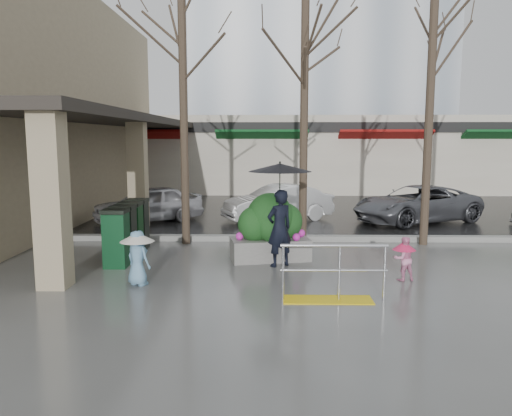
{
  "coord_description": "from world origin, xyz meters",
  "views": [
    {
      "loc": [
        0.18,
        -9.84,
        2.89
      ],
      "look_at": [
        -0.03,
        1.41,
        1.3
      ],
      "focal_mm": 35.0,
      "sensor_mm": 36.0,
      "label": 1
    }
  ],
  "objects_px": {
    "handrail": "(331,280)",
    "tree_midwest": "(305,47)",
    "tree_mideast": "(432,61)",
    "woman": "(280,202)",
    "child_pink": "(404,256)",
    "tree_west": "(183,53)",
    "child_blue": "(138,252)",
    "car_a": "(148,204)",
    "planter": "(270,228)",
    "car_b": "(278,203)",
    "car_c": "(416,204)",
    "news_boxes": "(128,231)"
  },
  "relations": [
    {
      "from": "handrail",
      "to": "car_b",
      "type": "bearing_deg",
      "value": 94.85
    },
    {
      "from": "news_boxes",
      "to": "child_blue",
      "type": "bearing_deg",
      "value": -69.72
    },
    {
      "from": "news_boxes",
      "to": "car_a",
      "type": "distance_m",
      "value": 5.12
    },
    {
      "from": "tree_midwest",
      "to": "tree_west",
      "type": "bearing_deg",
      "value": -180.0
    },
    {
      "from": "car_a",
      "to": "car_c",
      "type": "height_order",
      "value": "same"
    },
    {
      "from": "planter",
      "to": "handrail",
      "type": "bearing_deg",
      "value": -70.82
    },
    {
      "from": "tree_mideast",
      "to": "news_boxes",
      "type": "height_order",
      "value": "tree_mideast"
    },
    {
      "from": "car_b",
      "to": "car_c",
      "type": "distance_m",
      "value": 4.77
    },
    {
      "from": "child_pink",
      "to": "handrail",
      "type": "bearing_deg",
      "value": 27.07
    },
    {
      "from": "handrail",
      "to": "woman",
      "type": "relative_size",
      "value": 0.8
    },
    {
      "from": "tree_mideast",
      "to": "car_a",
      "type": "bearing_deg",
      "value": 157.52
    },
    {
      "from": "child_pink",
      "to": "car_c",
      "type": "relative_size",
      "value": 0.2
    },
    {
      "from": "tree_midwest",
      "to": "handrail",
      "type": "bearing_deg",
      "value": -88.09
    },
    {
      "from": "tree_mideast",
      "to": "car_c",
      "type": "relative_size",
      "value": 1.43
    },
    {
      "from": "tree_west",
      "to": "tree_mideast",
      "type": "height_order",
      "value": "tree_west"
    },
    {
      "from": "child_blue",
      "to": "car_b",
      "type": "xyz_separation_m",
      "value": [
        2.95,
        7.8,
        -0.04
      ]
    },
    {
      "from": "car_a",
      "to": "car_c",
      "type": "distance_m",
      "value": 9.23
    },
    {
      "from": "child_blue",
      "to": "planter",
      "type": "distance_m",
      "value": 3.41
    },
    {
      "from": "planter",
      "to": "car_a",
      "type": "xyz_separation_m",
      "value": [
        -4.14,
        5.21,
        -0.14
      ]
    },
    {
      "from": "tree_west",
      "to": "planter",
      "type": "xyz_separation_m",
      "value": [
        2.3,
        -1.75,
        -4.32
      ]
    },
    {
      "from": "child_pink",
      "to": "woman",
      "type": "bearing_deg",
      "value": -35.15
    },
    {
      "from": "woman",
      "to": "car_a",
      "type": "bearing_deg",
      "value": -85.63
    },
    {
      "from": "child_blue",
      "to": "child_pink",
      "type": "bearing_deg",
      "value": -143.55
    },
    {
      "from": "tree_midwest",
      "to": "car_a",
      "type": "xyz_separation_m",
      "value": [
        -5.04,
        3.45,
        -4.6
      ]
    },
    {
      "from": "handrail",
      "to": "child_blue",
      "type": "xyz_separation_m",
      "value": [
        -3.69,
        0.88,
        0.29
      ]
    },
    {
      "from": "tree_west",
      "to": "planter",
      "type": "bearing_deg",
      "value": -37.31
    },
    {
      "from": "tree_midwest",
      "to": "car_c",
      "type": "relative_size",
      "value": 1.54
    },
    {
      "from": "tree_midwest",
      "to": "car_a",
      "type": "relative_size",
      "value": 1.89
    },
    {
      "from": "tree_mideast",
      "to": "planter",
      "type": "bearing_deg",
      "value": -157.34
    },
    {
      "from": "child_blue",
      "to": "car_c",
      "type": "bearing_deg",
      "value": -103.6
    },
    {
      "from": "planter",
      "to": "news_boxes",
      "type": "xyz_separation_m",
      "value": [
        -3.46,
        0.13,
        -0.1
      ]
    },
    {
      "from": "child_pink",
      "to": "car_c",
      "type": "bearing_deg",
      "value": -119.89
    },
    {
      "from": "handrail",
      "to": "child_blue",
      "type": "distance_m",
      "value": 3.8
    },
    {
      "from": "tree_mideast",
      "to": "woman",
      "type": "height_order",
      "value": "tree_mideast"
    },
    {
      "from": "news_boxes",
      "to": "car_c",
      "type": "bearing_deg",
      "value": 32.19
    },
    {
      "from": "handrail",
      "to": "planter",
      "type": "distance_m",
      "value": 3.25
    },
    {
      "from": "handrail",
      "to": "tree_west",
      "type": "bearing_deg",
      "value": 124.99
    },
    {
      "from": "car_b",
      "to": "car_c",
      "type": "bearing_deg",
      "value": 62.89
    },
    {
      "from": "planter",
      "to": "car_b",
      "type": "xyz_separation_m",
      "value": [
        0.32,
        5.64,
        -0.14
      ]
    },
    {
      "from": "tree_west",
      "to": "child_blue",
      "type": "bearing_deg",
      "value": -94.77
    },
    {
      "from": "child_blue",
      "to": "news_boxes",
      "type": "bearing_deg",
      "value": -38.27
    },
    {
      "from": "woman",
      "to": "tree_mideast",
      "type": "bearing_deg",
      "value": 178.71
    },
    {
      "from": "tree_west",
      "to": "woman",
      "type": "bearing_deg",
      "value": -43.8
    },
    {
      "from": "car_b",
      "to": "car_c",
      "type": "relative_size",
      "value": 0.84
    },
    {
      "from": "tree_west",
      "to": "car_b",
      "type": "distance_m",
      "value": 6.47
    },
    {
      "from": "woman",
      "to": "child_blue",
      "type": "xyz_separation_m",
      "value": [
        -2.83,
        -1.52,
        -0.81
      ]
    },
    {
      "from": "tree_midwest",
      "to": "tree_mideast",
      "type": "bearing_deg",
      "value": -0.0
    },
    {
      "from": "handrail",
      "to": "tree_mideast",
      "type": "height_order",
      "value": "tree_mideast"
    },
    {
      "from": "handrail",
      "to": "tree_midwest",
      "type": "relative_size",
      "value": 0.27
    },
    {
      "from": "planter",
      "to": "woman",
      "type": "bearing_deg",
      "value": -72.77
    }
  ]
}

